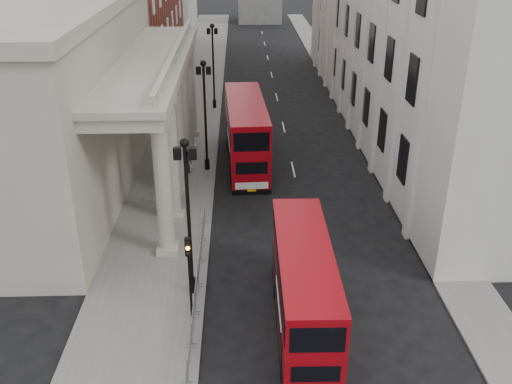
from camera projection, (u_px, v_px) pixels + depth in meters
ground at (200, 345)px, 25.65m from camera, size 260.00×260.00×0.00m
sidewalk_west at (186, 127)px, 52.62m from camera, size 6.00×140.00×0.12m
sidewalk_east at (364, 126)px, 53.08m from camera, size 3.00×140.00×0.12m
kerb at (218, 127)px, 52.70m from camera, size 0.20×140.00×0.14m
portico_building at (58, 103)px, 39.03m from camera, size 9.00×28.00×12.00m
lamp_post_south at (188, 208)px, 27.14m from camera, size 1.05×0.44×8.32m
lamp_post_mid at (205, 109)px, 41.58m from camera, size 1.05×0.44×8.32m
lamp_post_north at (213, 60)px, 56.02m from camera, size 1.05×0.44×8.32m
traffic_light at (189, 263)px, 26.09m from camera, size 0.28×0.33×4.30m
crowd_barriers at (195, 303)px, 27.36m from camera, size 0.50×18.75×1.10m
bus_near at (304, 287)px, 25.85m from camera, size 2.52×9.98×4.30m
bus_far at (246, 132)px, 43.83m from camera, size 3.37×11.73×5.01m
pedestrian_a at (164, 178)px, 39.76m from camera, size 0.74×0.53×1.92m
pedestrian_b at (163, 196)px, 37.54m from camera, size 0.92×0.80×1.62m
pedestrian_c at (186, 161)px, 42.69m from camera, size 1.00×0.77×1.83m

